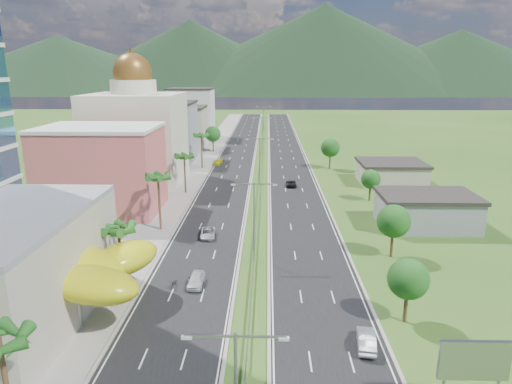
{
  "coord_description": "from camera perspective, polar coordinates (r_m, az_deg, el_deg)",
  "views": [
    {
      "loc": [
        1.74,
        -47.41,
        25.2
      ],
      "look_at": [
        -0.0,
        20.12,
        7.0
      ],
      "focal_mm": 32.0,
      "sensor_mm": 36.0,
      "label": 1
    }
  ],
  "objects": [
    {
      "name": "streetlight_median_c",
      "position": [
        99.15,
        0.45,
        4.35
      ],
      "size": [
        6.04,
        0.25,
        11.0
      ],
      "color": "gray",
      "rests_on": "ground"
    },
    {
      "name": "shed_far",
      "position": [
        108.69,
        16.53,
        2.23
      ],
      "size": [
        14.0,
        12.0,
        4.4
      ],
      "primitive_type": "cube",
      "color": "#ACA28D",
      "rests_on": "ground"
    },
    {
      "name": "road_left",
      "position": [
        140.0,
        -2.34,
        4.7
      ],
      "size": [
        11.0,
        260.0,
        0.04
      ],
      "primitive_type": "cube",
      "color": "black",
      "rests_on": "ground"
    },
    {
      "name": "palm_tree_d",
      "position": [
        95.64,
        -8.96,
        4.26
      ],
      "size": [
        3.6,
        3.6,
        8.6
      ],
      "color": "#47301C",
      "rests_on": "ground"
    },
    {
      "name": "road_right",
      "position": [
        139.81,
        3.83,
        4.67
      ],
      "size": [
        11.0,
        260.0,
        0.04
      ],
      "primitive_type": "cube",
      "color": "black",
      "rests_on": "ground"
    },
    {
      "name": "car_dark_left",
      "position": [
        71.29,
        -6.08,
        -5.12
      ],
      "size": [
        1.49,
        3.99,
        1.3
      ],
      "primitive_type": "imported",
      "rotation": [
        0.0,
        0.0,
        0.03
      ],
      "color": "black",
      "rests_on": "road_left"
    },
    {
      "name": "car_white_near_left",
      "position": [
        56.19,
        -7.51,
        -10.83
      ],
      "size": [
        1.82,
        4.34,
        1.47
      ],
      "primitive_type": "imported",
      "rotation": [
        0.0,
        0.0,
        -0.02
      ],
      "color": "silver",
      "rests_on": "road_left"
    },
    {
      "name": "car_silver_mid_left",
      "position": [
        71.22,
        -6.03,
        -5.13
      ],
      "size": [
        2.49,
        4.86,
        1.31
      ],
      "primitive_type": "imported",
      "rotation": [
        0.0,
        0.0,
        0.07
      ],
      "color": "#B8BAC1",
      "rests_on": "road_left"
    },
    {
      "name": "palm_tree_e",
      "position": [
        119.86,
        -6.86,
        6.87
      ],
      "size": [
        3.6,
        3.6,
        9.4
      ],
      "color": "#47301C",
      "rests_on": "ground"
    },
    {
      "name": "streetlight_median_d",
      "position": [
        143.61,
        0.78,
        7.69
      ],
      "size": [
        6.04,
        0.25,
        11.0
      ],
      "color": "gray",
      "rests_on": "ground"
    },
    {
      "name": "pink_shophouse",
      "position": [
        86.62,
        -18.66,
        2.49
      ],
      "size": [
        20.0,
        15.0,
        15.0
      ],
      "primitive_type": "cube",
      "color": "#D65B57",
      "rests_on": "ground"
    },
    {
      "name": "palm_tree_a",
      "position": [
        35.18,
        -29.41,
        -16.28
      ],
      "size": [
        3.6,
        3.6,
        9.1
      ],
      "color": "#47301C",
      "rests_on": "ground"
    },
    {
      "name": "car_silver_right",
      "position": [
        45.91,
        13.62,
        -17.5
      ],
      "size": [
        2.2,
        4.75,
        1.51
      ],
      "primitive_type": "imported",
      "rotation": [
        0.0,
        0.0,
        3.0
      ],
      "color": "#B3B5BB",
      "rests_on": "road_right"
    },
    {
      "name": "median_guardrail",
      "position": [
        121.91,
        0.63,
        3.45
      ],
      "size": [
        0.1,
        216.06,
        0.76
      ],
      "color": "gray",
      "rests_on": "ground"
    },
    {
      "name": "midrise_grey",
      "position": [
        131.73,
        -11.23,
        7.29
      ],
      "size": [
        16.0,
        15.0,
        16.0
      ],
      "primitive_type": "cube",
      "color": "gray",
      "rests_on": "ground"
    },
    {
      "name": "midrise_white",
      "position": [
        175.53,
        -8.06,
        9.64
      ],
      "size": [
        16.0,
        15.0,
        18.0
      ],
      "primitive_type": "cube",
      "color": "silver",
      "rests_on": "ground"
    },
    {
      "name": "domed_building",
      "position": [
        107.53,
        -14.71,
        7.19
      ],
      "size": [
        20.0,
        20.0,
        28.7
      ],
      "color": "beige",
      "rests_on": "ground"
    },
    {
      "name": "shed_near",
      "position": [
        80.29,
        20.52,
        -2.33
      ],
      "size": [
        15.0,
        10.0,
        5.0
      ],
      "primitive_type": "cube",
      "color": "gray",
      "rests_on": "ground"
    },
    {
      "name": "car_yellow_far_left",
      "position": [
        125.29,
        -4.79,
        3.76
      ],
      "size": [
        2.66,
        5.02,
        1.38
      ],
      "primitive_type": "imported",
      "rotation": [
        0.0,
        0.0,
        -0.16
      ],
      "color": "yellow",
      "rests_on": "road_left"
    },
    {
      "name": "ground",
      "position": [
        53.71,
        -0.57,
        -12.9
      ],
      "size": [
        500.0,
        500.0,
        0.0
      ],
      "primitive_type": "plane",
      "color": "#2D5119",
      "rests_on": "ground"
    },
    {
      "name": "leafy_tree_rc",
      "position": [
        92.11,
        14.15,
        1.55
      ],
      "size": [
        3.85,
        3.85,
        6.33
      ],
      "color": "#47301C",
      "rests_on": "ground"
    },
    {
      "name": "mountain_ridge",
      "position": [
        501.44,
        8.34,
        12.04
      ],
      "size": [
        860.0,
        140.0,
        90.0
      ],
      "primitive_type": null,
      "color": "black",
      "rests_on": "ground"
    },
    {
      "name": "motorcycle",
      "position": [
        56.29,
        -10.22,
        -11.03
      ],
      "size": [
        0.79,
        1.97,
        1.23
      ],
      "primitive_type": "imported",
      "rotation": [
        0.0,
        0.0,
        -0.11
      ],
      "color": "black",
      "rests_on": "road_left"
    },
    {
      "name": "lime_canopy",
      "position": [
        52.58,
        -23.37,
        -8.84
      ],
      "size": [
        18.0,
        15.0,
        7.4
      ],
      "color": "gold",
      "rests_on": "ground"
    },
    {
      "name": "streetlight_median_b",
      "position": [
        60.32,
        -0.25,
        -2.73
      ],
      "size": [
        6.04,
        0.25,
        11.0
      ],
      "color": "gray",
      "rests_on": "ground"
    },
    {
      "name": "leafy_tree_rd",
      "position": [
        120.14,
        9.28,
        5.48
      ],
      "size": [
        4.9,
        4.9,
        8.05
      ],
      "color": "#47301C",
      "rests_on": "ground"
    },
    {
      "name": "leafy_tree_rb",
      "position": [
        65.02,
        16.83,
        -3.53
      ],
      "size": [
        4.55,
        4.55,
        7.47
      ],
      "color": "#47301C",
      "rests_on": "ground"
    },
    {
      "name": "streetlight_median_e",
      "position": [
        188.32,
        0.96,
        9.45
      ],
      "size": [
        6.04,
        0.25,
        11.0
      ],
      "color": "gray",
      "rests_on": "ground"
    },
    {
      "name": "car_dark_far_right",
      "position": [
        101.78,
        4.43,
        1.1
      ],
      "size": [
        2.27,
        4.71,
        1.29
      ],
      "primitive_type": "imported",
      "rotation": [
        0.0,
        0.0,
        3.12
      ],
      "color": "black",
      "rests_on": "road_right"
    },
    {
      "name": "midrise_beige",
      "position": [
        153.29,
        -9.43,
        7.87
      ],
      "size": [
        16.0,
        15.0,
        13.0
      ],
      "primitive_type": "cube",
      "color": "#ACA28D",
      "rests_on": "ground"
    },
    {
      "name": "leafy_tree_ra",
      "position": [
        49.18,
        18.49,
        -10.29
      ],
      "size": [
        4.2,
        4.2,
        6.9
      ],
      "color": "#47301C",
      "rests_on": "ground"
    },
    {
      "name": "sidewalk_left",
      "position": [
        140.94,
        -6.21,
        4.71
      ],
      "size": [
        7.0,
        260.0,
        0.12
      ],
      "primitive_type": "cube",
      "color": "gray",
      "rests_on": "ground"
    },
    {
      "name": "leafy_tree_lfar",
      "position": [
        144.78,
        -5.42,
        7.22
      ],
      "size": [
        4.9,
        4.9,
        8.05
      ],
      "color": "#47301C",
      "rests_on": "ground"
    },
    {
      "name": "palm_tree_b",
      "position": [
        55.38,
        -16.81,
        -4.71
      ],
      "size": [
        3.6,
        3.6,
        8.1
      ],
      "color": "#47301C",
      "rests_on": "ground"
    },
    {
      "name": "palm_tree_c",
      "position": [
        73.44,
        -12.14,
        1.59
      ],
      "size": [
        3.6,
        3.6,
        9.6
      ],
      "color": "#47301C",
      "rests_on": "ground"
    },
    {
      "name": "billboard",
      "position": [
        39.1,
        25.61,
        -18.67
      ],
      "size": [
        5.2,
        0.35,
        6.2
      ],
      "color": "gray",
      "rests_on": "ground"
    }
  ]
}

